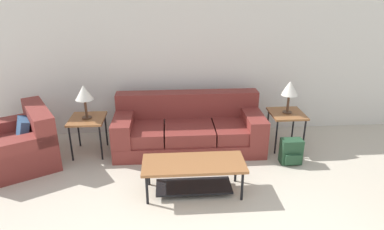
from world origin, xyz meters
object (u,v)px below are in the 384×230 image
object	(u,v)px
armchair	(20,145)
table_lamp_left	(84,93)
table_lamp_right	(290,89)
backpack	(291,152)
side_table_right	(287,116)
couch	(189,130)
coffee_table	(194,170)
side_table_left	(87,122)

from	to	relation	value
armchair	table_lamp_left	bearing A→B (deg)	15.65
table_lamp_right	backpack	xyz separation A→B (m)	(-0.08, -0.53, -0.78)
side_table_right	couch	bearing A→B (deg)	176.44
side_table_right	backpack	bearing A→B (deg)	-98.27
coffee_table	backpack	bearing A→B (deg)	23.45
side_table_left	armchair	bearing A→B (deg)	-164.35
side_table_right	table_lamp_right	bearing A→B (deg)	-63.43
coffee_table	table_lamp_right	world-z (taller)	table_lamp_right
coffee_table	table_lamp_left	distance (m)	2.00
coffee_table	backpack	size ratio (longest dim) A/B	3.39
side_table_left	table_lamp_left	bearing A→B (deg)	-90.00
table_lamp_left	table_lamp_right	distance (m)	3.03
side_table_left	coffee_table	bearing A→B (deg)	-37.78
table_lamp_left	side_table_left	bearing A→B (deg)	90.00
couch	armchair	size ratio (longest dim) A/B	1.60
armchair	table_lamp_right	bearing A→B (deg)	3.73
coffee_table	backpack	world-z (taller)	coffee_table
coffee_table	table_lamp_left	world-z (taller)	table_lamp_left
couch	side_table_right	distance (m)	1.53
couch	side_table_right	xyz separation A→B (m)	(1.51, -0.09, 0.22)
couch	side_table_left	bearing A→B (deg)	-176.44
couch	armchair	world-z (taller)	couch
armchair	coffee_table	world-z (taller)	armchair
armchair	side_table_right	distance (m)	3.96
backpack	side_table_right	bearing A→B (deg)	81.73
coffee_table	side_table_right	distance (m)	1.93
couch	table_lamp_right	distance (m)	1.65
armchair	table_lamp_left	size ratio (longest dim) A/B	2.80
side_table_right	backpack	distance (m)	0.63
couch	side_table_left	world-z (taller)	couch
coffee_table	side_table_left	world-z (taller)	side_table_left
table_lamp_left	table_lamp_right	world-z (taller)	same
armchair	backpack	bearing A→B (deg)	-4.05
armchair	backpack	world-z (taller)	armchair
armchair	table_lamp_right	xyz separation A→B (m)	(3.95, 0.26, 0.67)
couch	table_lamp_right	world-z (taller)	table_lamp_right
side_table_left	side_table_right	distance (m)	3.03
couch	coffee_table	xyz separation A→B (m)	(-0.02, -1.26, 0.02)
armchair	table_lamp_right	world-z (taller)	table_lamp_right
armchair	table_lamp_left	world-z (taller)	table_lamp_left
couch	coffee_table	world-z (taller)	couch
couch	side_table_right	world-z (taller)	couch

